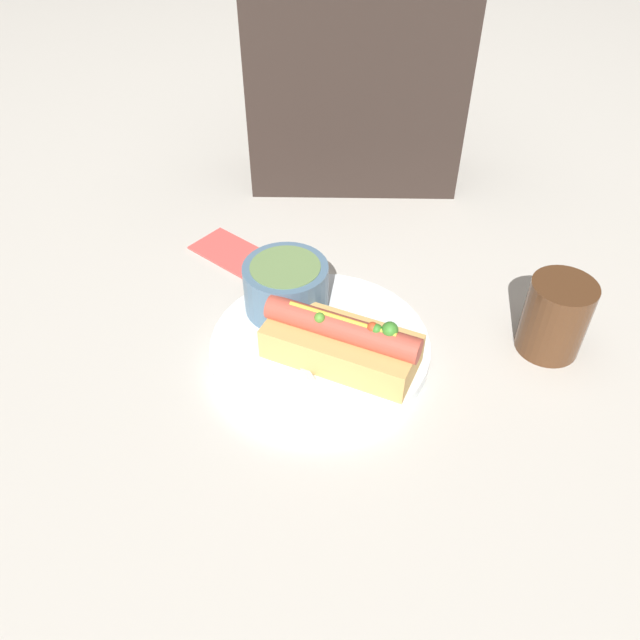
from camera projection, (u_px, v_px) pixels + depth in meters
The scene contains 8 objects.
ground_plane at pixel (320, 352), 0.72m from camera, with size 4.00×4.00×0.00m, color #BCB7AD.
dinner_plate at pixel (320, 347), 0.71m from camera, with size 0.25×0.25×0.02m.
hot_dog at pixel (342, 342), 0.67m from camera, with size 0.18×0.13×0.07m.
soup_bowl at pixel (286, 285), 0.73m from camera, with size 0.10×0.10×0.06m.
spoon at pixel (271, 320), 0.73m from camera, with size 0.09×0.13×0.01m.
drinking_glass at pixel (555, 317), 0.69m from camera, with size 0.07×0.07×0.09m.
napkin at pixel (232, 252), 0.86m from camera, with size 0.13×0.12×0.01m.
seated_diner at pixel (358, 17), 0.86m from camera, with size 0.31×0.14×0.55m.
Camera 1 is at (0.01, -0.51, 0.51)m, focal length 35.00 mm.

